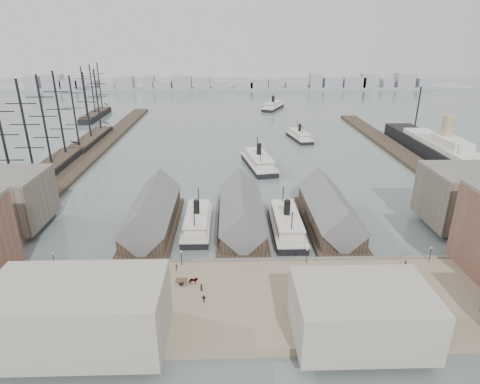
{
  "coord_description": "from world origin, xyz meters",
  "views": [
    {
      "loc": [
        -3.45,
        -90.06,
        53.71
      ],
      "look_at": [
        0.0,
        30.0,
        6.0
      ],
      "focal_mm": 30.0,
      "sensor_mm": 36.0,
      "label": 1
    }
  ],
  "objects_px": {
    "ocean_steamer": "(443,152)",
    "horse_cart_left": "(29,282)",
    "ferry_docked_west": "(197,221)",
    "horse_cart_center": "(190,281)",
    "horse_cart_right": "(363,297)"
  },
  "relations": [
    {
      "from": "ocean_steamer",
      "to": "horse_cart_left",
      "type": "bearing_deg",
      "value": -146.12
    },
    {
      "from": "ferry_docked_west",
      "to": "ocean_steamer",
      "type": "xyz_separation_m",
      "value": [
        105.0,
        63.17,
        2.22
      ]
    },
    {
      "from": "horse_cart_center",
      "to": "horse_cart_right",
      "type": "xyz_separation_m",
      "value": [
        36.24,
        -6.91,
        -0.05
      ]
    },
    {
      "from": "ocean_steamer",
      "to": "horse_cart_right",
      "type": "relative_size",
      "value": 21.32
    },
    {
      "from": "horse_cart_center",
      "to": "ocean_steamer",
      "type": "bearing_deg",
      "value": -51.02
    },
    {
      "from": "ferry_docked_west",
      "to": "ocean_steamer",
      "type": "relative_size",
      "value": 0.26
    },
    {
      "from": "ferry_docked_west",
      "to": "ocean_steamer",
      "type": "distance_m",
      "value": 122.56
    },
    {
      "from": "horse_cart_center",
      "to": "ferry_docked_west",
      "type": "bearing_deg",
      "value": -1.89
    },
    {
      "from": "ferry_docked_west",
      "to": "horse_cart_center",
      "type": "height_order",
      "value": "ferry_docked_west"
    },
    {
      "from": "ocean_steamer",
      "to": "horse_cart_left",
      "type": "distance_m",
      "value": 168.48
    },
    {
      "from": "ocean_steamer",
      "to": "ferry_docked_west",
      "type": "bearing_deg",
      "value": -148.97
    },
    {
      "from": "ocean_steamer",
      "to": "horse_cart_center",
      "type": "bearing_deg",
      "value": -137.76
    },
    {
      "from": "horse_cart_right",
      "to": "ferry_docked_west",
      "type": "bearing_deg",
      "value": 60.22
    },
    {
      "from": "horse_cart_right",
      "to": "ocean_steamer",
      "type": "bearing_deg",
      "value": -17.5
    },
    {
      "from": "ocean_steamer",
      "to": "horse_cart_left",
      "type": "height_order",
      "value": "ocean_steamer"
    }
  ]
}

